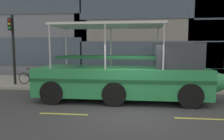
{
  "coord_description": "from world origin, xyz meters",
  "views": [
    {
      "loc": [
        0.12,
        -8.05,
        2.35
      ],
      "look_at": [
        -0.97,
        2.07,
        1.3
      ],
      "focal_mm": 33.42,
      "sensor_mm": 36.0,
      "label": 1
    }
  ],
  "objects": [
    {
      "name": "curb_guardrail",
      "position": [
        -0.36,
        3.45,
        0.74
      ],
      "size": [
        10.78,
        0.09,
        0.83
      ],
      "color": "gray",
      "rests_on": "sidewalk"
    },
    {
      "name": "curb_edge",
      "position": [
        0.0,
        3.11,
        0.09
      ],
      "size": [
        32.0,
        0.18,
        0.18
      ],
      "primitive_type": "cube",
      "color": "#B2ADA3",
      "rests_on": "ground_plane"
    },
    {
      "name": "duck_tour_boat",
      "position": [
        0.05,
        1.36,
        1.11
      ],
      "size": [
        9.38,
        2.47,
        3.43
      ],
      "color": "#2D9351",
      "rests_on": "ground_plane"
    },
    {
      "name": "leaned_bicycle",
      "position": [
        -6.12,
        4.0,
        0.56
      ],
      "size": [
        1.74,
        0.46,
        0.96
      ],
      "color": "black",
      "rests_on": "sidewalk"
    },
    {
      "name": "pedestrian_near_bow",
      "position": [
        2.93,
        4.21,
        1.15
      ],
      "size": [
        0.29,
        0.42,
        1.61
      ],
      "color": "#1E2338",
      "rests_on": "sidewalk"
    },
    {
      "name": "ground_plane",
      "position": [
        0.0,
        0.0,
        0.0
      ],
      "size": [
        120.0,
        120.0,
        0.0
      ],
      "primitive_type": "plane",
      "color": "#3D3D3F"
    },
    {
      "name": "lane_centreline",
      "position": [
        -0.0,
        -0.98,
        0.0
      ],
      "size": [
        25.8,
        0.12,
        0.01
      ],
      "color": "#DBD64C",
      "rests_on": "ground_plane"
    },
    {
      "name": "sidewalk",
      "position": [
        0.0,
        5.6,
        0.09
      ],
      "size": [
        32.0,
        4.8,
        0.18
      ],
      "primitive_type": "cube",
      "color": "#99968E",
      "rests_on": "ground_plane"
    },
    {
      "name": "traffic_light_pole",
      "position": [
        -7.12,
        3.76,
        2.69
      ],
      "size": [
        0.24,
        0.46,
        4.14
      ],
      "color": "black",
      "rests_on": "sidewalk"
    }
  ]
}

